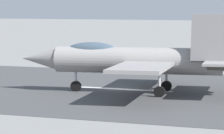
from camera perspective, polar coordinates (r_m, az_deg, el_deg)
name	(u,v)px	position (r m, az deg, el deg)	size (l,w,h in m)	color
ground_plane	(127,90)	(49.22, 1.31, -1.94)	(400.00, 400.00, 0.00)	gray
runway_strip	(128,90)	(49.21, 1.33, -1.93)	(240.00, 26.00, 0.02)	#424345
fighter_jet	(139,59)	(46.94, 2.29, 0.65)	(16.32, 14.95, 5.60)	gray
marker_cone_mid	(96,68)	(63.04, -1.38, -0.07)	(0.44, 0.44, 0.55)	orange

